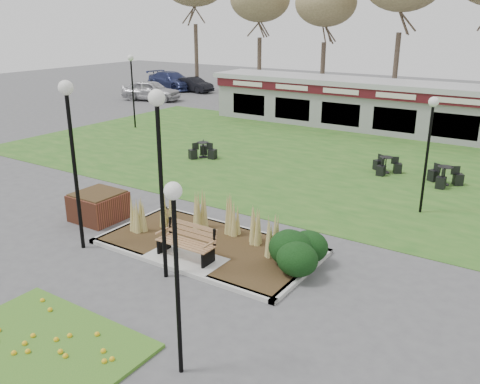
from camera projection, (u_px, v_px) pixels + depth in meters
The scene contains 18 objects.
ground at pixel (182, 264), 13.98m from camera, with size 100.00×100.00×0.00m, color #515154.
lawn at pixel (348, 164), 23.45m from camera, with size 34.00×16.00×0.02m, color #285F1E.
flower_bed at pixel (38, 347), 10.32m from camera, with size 4.20×3.00×0.16m.
planting_bed at pixel (248, 245), 14.26m from camera, with size 6.75×3.40×1.27m.
park_bench at pixel (187, 241), 13.98m from camera, with size 1.70×0.66×0.93m.
brick_planter at pixel (99, 206), 16.90m from camera, with size 1.50×1.50×0.95m.
food_pavilion at pixel (403, 108), 29.25m from camera, with size 24.60×3.40×2.90m.
lamp_post_near_left at pixel (70, 129), 13.80m from camera, with size 0.40×0.40×4.86m.
lamp_post_near_right at pixel (175, 239), 8.82m from camera, with size 0.32×0.32×3.82m.
lamp_post_mid_left at pixel (159, 145), 12.13m from camera, with size 0.40×0.40×4.86m.
lamp_post_mid_right at pixel (430, 130), 16.67m from camera, with size 0.33×0.33×4.01m.
lamp_post_far_left at pixel (132, 75), 30.07m from camera, with size 0.36×0.36×4.34m.
bistro_set_a at pixel (203, 152), 24.41m from camera, with size 1.25×1.39×0.74m.
bistro_set_b at pixel (385, 167), 22.00m from camera, with size 1.33×1.18×0.71m.
bistro_set_d at pixel (444, 179), 20.41m from camera, with size 1.43×1.25×0.76m.
car_silver at pixel (151, 90), 40.95m from camera, with size 1.92×4.76×1.62m, color #BCBBC1.
car_black at pixel (194, 85), 45.72m from camera, with size 1.38×3.96×1.31m, color black.
car_blue at pixel (172, 81), 47.22m from camera, with size 2.27×5.58×1.62m, color navy.
Camera 1 is at (8.23, -9.62, 6.44)m, focal length 38.00 mm.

